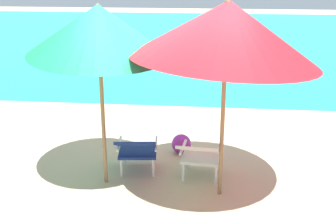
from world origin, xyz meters
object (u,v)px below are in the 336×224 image
at_px(lounge_chair_right, 200,154).
at_px(beach_umbrella_left, 98,30).
at_px(beach_umbrella_right, 226,31).
at_px(beach_ball, 181,144).
at_px(lounge_chair_left, 137,148).

distance_m(lounge_chair_right, beach_umbrella_left, 2.06).
xyz_separation_m(beach_umbrella_right, beach_ball, (-0.58, 1.21, -1.92)).
bearing_deg(lounge_chair_right, lounge_chair_left, 174.15).
distance_m(lounge_chair_left, beach_ball, 1.01).
relative_size(lounge_chair_left, lounge_chair_right, 1.01).
distance_m(lounge_chair_left, beach_umbrella_left, 1.69).
distance_m(beach_umbrella_left, beach_ball, 2.35).
height_order(lounge_chair_right, beach_umbrella_left, beach_umbrella_left).
height_order(lounge_chair_right, beach_ball, lounge_chair_right).
bearing_deg(beach_ball, beach_umbrella_left, -131.72).
relative_size(lounge_chair_right, beach_umbrella_left, 0.38).
xyz_separation_m(lounge_chair_right, beach_umbrella_right, (0.26, -0.31, 1.66)).
xyz_separation_m(lounge_chair_left, beach_umbrella_left, (-0.39, -0.24, 1.63)).
bearing_deg(beach_ball, lounge_chair_left, -124.20).
relative_size(beach_umbrella_right, beach_ball, 9.86).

